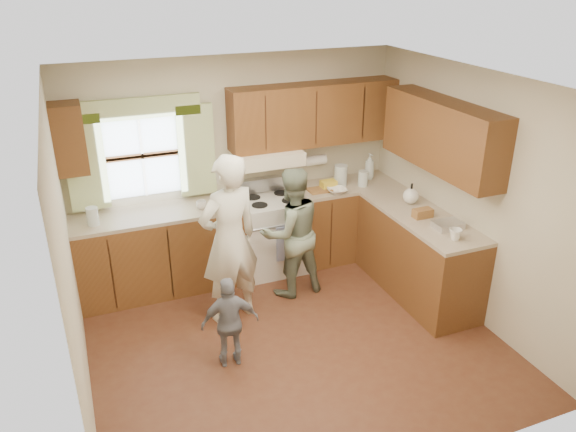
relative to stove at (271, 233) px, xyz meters
name	(u,v)px	position (x,y,z in m)	size (l,w,h in m)	color
room	(294,225)	(-0.30, -1.44, 0.78)	(3.80, 3.80, 3.80)	#512819
kitchen_fixtures	(308,211)	(0.31, -0.36, 0.37)	(3.80, 2.25, 2.15)	#46220F
stove	(271,233)	(0.00, 0.00, 0.00)	(0.76, 0.67, 1.07)	silver
woman_left	(229,240)	(-0.74, -0.82, 0.42)	(0.65, 0.42, 1.78)	silver
woman_right	(291,232)	(0.02, -0.59, 0.27)	(0.71, 0.55, 1.46)	#213C27
child	(230,322)	(-0.96, -1.54, -0.02)	(0.52, 0.22, 0.89)	gray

